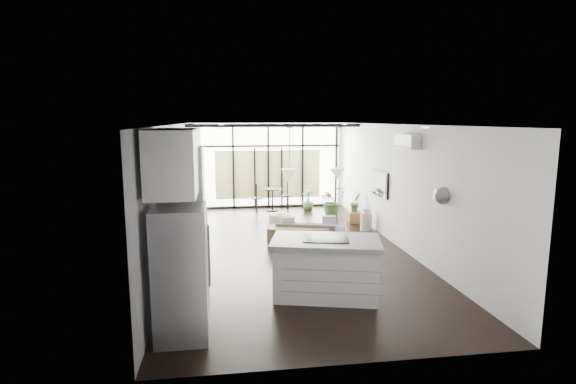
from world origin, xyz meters
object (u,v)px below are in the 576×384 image
object	(u,v)px
sofa	(307,228)
tv	(380,184)
fridge	(182,272)
milk_can	(366,219)
island	(326,268)
console_bench	(298,237)
pouf	(279,222)

from	to	relation	value
sofa	tv	xyz separation A→B (m)	(2.00, 0.60, 0.95)
fridge	milk_can	distance (m)	6.86
island	sofa	bearing A→B (deg)	99.19
sofa	tv	world-z (taller)	tv
console_bench	pouf	size ratio (longest dim) A/B	2.55
console_bench	pouf	xyz separation A→B (m)	(-0.23, 1.63, -0.01)
fridge	sofa	size ratio (longest dim) A/B	0.99
island	milk_can	bearing A→B (deg)	78.15
console_bench	fridge	bearing A→B (deg)	-107.27
milk_can	tv	size ratio (longest dim) A/B	0.55
fridge	pouf	size ratio (longest dim) A/B	3.24
sofa	tv	size ratio (longest dim) A/B	1.63
pouf	tv	bearing A→B (deg)	-15.25
fridge	milk_can	xyz separation A→B (m)	(4.30, 5.32, -0.59)
sofa	console_bench	distance (m)	0.46
console_bench	milk_can	size ratio (longest dim) A/B	2.33
tv	pouf	bearing A→B (deg)	164.75
pouf	console_bench	bearing A→B (deg)	-82.00
sofa	pouf	bearing A→B (deg)	-51.93
tv	console_bench	bearing A→B (deg)	-157.21
island	pouf	size ratio (longest dim) A/B	3.22
sofa	pouf	xyz separation A→B (m)	(-0.50, 1.28, -0.13)
console_bench	milk_can	xyz separation A→B (m)	(2.06, 1.32, 0.08)
sofa	console_bench	bearing A→B (deg)	69.09
pouf	tv	xyz separation A→B (m)	(2.50, -0.68, 1.08)
island	fridge	size ratio (longest dim) A/B	0.99
milk_can	pouf	bearing A→B (deg)	172.14
fridge	sofa	bearing A→B (deg)	59.99
fridge	milk_can	size ratio (longest dim) A/B	2.95
fridge	console_bench	size ratio (longest dim) A/B	1.27
milk_can	tv	distance (m)	1.08
island	pouf	distance (m)	4.56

